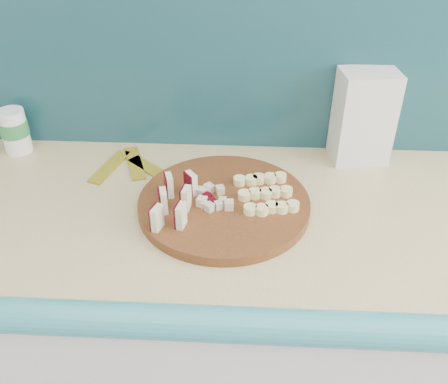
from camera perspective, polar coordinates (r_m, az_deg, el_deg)
kitchen_counter at (r=1.38m, az=9.21°, el=-17.64°), size 2.20×0.63×0.91m
backsplash at (r=1.20m, az=11.31°, el=15.70°), size 2.20×0.02×0.50m
cutting_board at (r=1.05m, az=0.00°, el=-1.40°), size 0.43×0.43×0.02m
apple_wedges at (r=1.00m, az=-5.70°, el=-0.90°), size 0.07×0.15×0.05m
apple_chunks at (r=1.03m, az=-1.27°, el=-0.61°), size 0.05×0.06×0.02m
banana_slices at (r=1.05m, az=4.75°, el=-0.10°), size 0.13×0.15×0.02m
flour_bag at (r=1.22m, az=15.64°, el=8.27°), size 0.14×0.11×0.22m
canister at (r=1.33m, az=-22.82°, el=6.52°), size 0.07×0.07×0.11m
banana_peel at (r=1.21m, az=-10.44°, el=2.88°), size 0.21×0.17×0.01m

